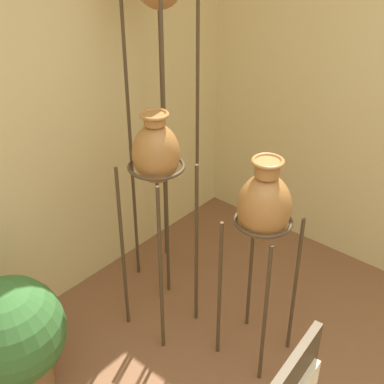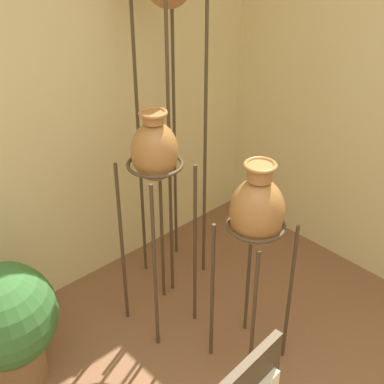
{
  "view_description": "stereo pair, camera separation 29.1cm",
  "coord_description": "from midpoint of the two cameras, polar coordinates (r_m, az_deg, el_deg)",
  "views": [
    {
      "loc": [
        -0.97,
        -0.28,
        2.36
      ],
      "look_at": [
        0.93,
        1.35,
        0.87
      ],
      "focal_mm": 50.0,
      "sensor_mm": 36.0,
      "label": 1
    },
    {
      "loc": [
        -0.77,
        -0.49,
        2.36
      ],
      "look_at": [
        0.93,
        1.35,
        0.87
      ],
      "focal_mm": 50.0,
      "sensor_mm": 36.0,
      "label": 2
    }
  ],
  "objects": [
    {
      "name": "vase_stand_medium",
      "position": [
        2.74,
        -6.88,
        3.25
      ],
      "size": [
        0.31,
        0.31,
        1.37
      ],
      "color": "#473823",
      "rests_on": "ground_plane"
    },
    {
      "name": "vase_stand_short",
      "position": [
        2.6,
        4.53,
        -2.06
      ],
      "size": [
        0.31,
        0.31,
        1.23
      ],
      "color": "#473823",
      "rests_on": "ground_plane"
    },
    {
      "name": "potted_plant",
      "position": [
        2.93,
        -21.54,
        -14.36
      ],
      "size": [
        0.55,
        0.55,
        0.7
      ],
      "color": "olive",
      "rests_on": "ground_plane"
    }
  ]
}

